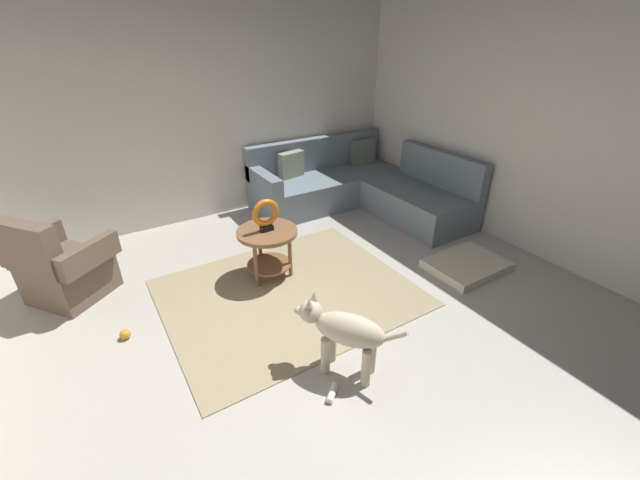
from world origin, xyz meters
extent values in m
cube|color=#B7B2A8|center=(0.00, 0.00, -0.05)|extent=(6.00, 6.00, 0.10)
cube|color=silver|center=(0.00, 2.94, 1.35)|extent=(6.00, 0.12, 2.70)
cube|color=silver|center=(2.94, 0.00, 1.35)|extent=(0.12, 6.00, 2.70)
cube|color=tan|center=(0.15, 0.70, 0.01)|extent=(2.30, 1.90, 0.01)
cube|color=slate|center=(1.73, 2.41, 0.21)|extent=(2.20, 0.85, 0.42)
cube|color=slate|center=(1.73, 2.76, 0.65)|extent=(2.20, 0.14, 0.46)
cube|color=slate|center=(2.41, 1.28, 0.21)|extent=(0.85, 1.40, 0.42)
cube|color=slate|center=(2.76, 1.28, 0.65)|extent=(0.14, 1.40, 0.46)
cube|color=slate|center=(0.71, 2.41, 0.53)|extent=(0.16, 0.85, 0.22)
cube|color=slate|center=(2.48, 2.61, 0.59)|extent=(0.38, 0.17, 0.39)
cube|color=gray|center=(1.23, 2.61, 0.59)|extent=(0.40, 0.20, 0.38)
cube|color=brown|center=(-1.61, 1.79, 0.20)|extent=(0.84, 0.84, 0.40)
cube|color=brown|center=(-1.81, 1.63, 0.64)|extent=(0.48, 0.56, 0.48)
cube|color=brown|center=(-1.83, 2.06, 0.51)|extent=(0.53, 0.45, 0.22)
cube|color=brown|center=(-1.40, 1.51, 0.51)|extent=(0.53, 0.45, 0.22)
cylinder|color=brown|center=(0.13, 1.06, 0.52)|extent=(0.60, 0.60, 0.04)
cylinder|color=brown|center=(0.13, 1.06, 0.15)|extent=(0.45, 0.45, 0.02)
cylinder|color=brown|center=(0.13, 1.28, 0.25)|extent=(0.04, 0.04, 0.50)
cylinder|color=brown|center=(-0.06, 0.95, 0.25)|extent=(0.04, 0.04, 0.50)
cylinder|color=brown|center=(0.31, 0.95, 0.25)|extent=(0.04, 0.04, 0.50)
cube|color=black|center=(0.13, 1.06, 0.57)|extent=(0.12, 0.08, 0.05)
torus|color=orange|center=(0.13, 1.06, 0.73)|extent=(0.28, 0.06, 0.28)
cube|color=beige|center=(1.98, 0.08, 0.04)|extent=(0.80, 0.60, 0.09)
cylinder|color=beige|center=(-0.09, -0.33, 0.16)|extent=(0.07, 0.07, 0.32)
cylinder|color=beige|center=(0.03, -0.25, 0.16)|extent=(0.07, 0.07, 0.32)
cylinder|color=beige|center=(0.10, -0.59, 0.16)|extent=(0.07, 0.07, 0.32)
cylinder|color=beige|center=(0.21, -0.51, 0.16)|extent=(0.07, 0.07, 0.32)
ellipsoid|color=beige|center=(0.06, -0.42, 0.40)|extent=(0.48, 0.55, 0.24)
sphere|color=beige|center=(-0.11, -0.18, 0.48)|extent=(0.17, 0.17, 0.17)
ellipsoid|color=beige|center=(-0.16, -0.11, 0.46)|extent=(0.13, 0.14, 0.07)
cone|color=beige|center=(-0.14, -0.21, 0.59)|extent=(0.06, 0.06, 0.07)
cone|color=beige|center=(-0.07, -0.16, 0.59)|extent=(0.06, 0.06, 0.07)
cylinder|color=beige|center=(0.24, -0.67, 0.44)|extent=(0.15, 0.18, 0.16)
sphere|color=orange|center=(-1.30, 0.86, 0.04)|extent=(0.09, 0.09, 0.09)
cylinder|color=silver|center=(-0.16, -0.55, 0.03)|extent=(0.15, 0.14, 0.05)
camera|label=1|loc=(-1.26, -2.14, 2.30)|focal=22.23mm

